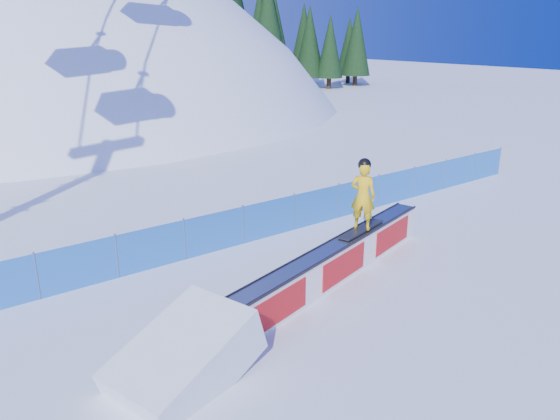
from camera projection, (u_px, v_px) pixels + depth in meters
ground at (423, 267)px, 15.21m from camera, size 160.00×160.00×0.00m
snow_hill at (56, 295)px, 52.48m from camera, size 64.00×64.00×64.00m
treeline at (273, 3)px, 57.19m from camera, size 26.10×12.75×19.86m
safety_fence at (317, 207)px, 18.40m from camera, size 22.05×0.05×1.30m
rail_box at (335, 263)px, 14.24m from camera, size 8.40×2.81×1.03m
snow_ramp at (186, 378)px, 10.36m from camera, size 3.18×2.43×1.76m
snowboarder at (363, 195)px, 14.77m from camera, size 1.96×0.84×2.03m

